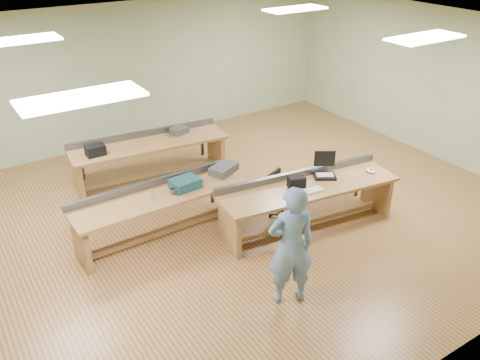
# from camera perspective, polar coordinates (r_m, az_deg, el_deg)

# --- Properties ---
(floor) EXTENTS (10.00, 10.00, 0.00)m
(floor) POSITION_cam_1_polar(r_m,az_deg,el_deg) (8.62, -1.65, -4.16)
(floor) COLOR olive
(floor) RESTS_ON ground
(ceiling) EXTENTS (10.00, 10.00, 0.00)m
(ceiling) POSITION_cam_1_polar(r_m,az_deg,el_deg) (7.49, -1.97, 15.76)
(ceiling) COLOR silver
(ceiling) RESTS_ON wall_back
(wall_back) EXTENTS (10.00, 0.04, 3.00)m
(wall_back) POSITION_cam_1_polar(r_m,az_deg,el_deg) (11.37, -12.53, 11.48)
(wall_back) COLOR #9CAA81
(wall_back) RESTS_ON floor
(wall_front) EXTENTS (10.00, 0.04, 3.00)m
(wall_front) POSITION_cam_1_polar(r_m,az_deg,el_deg) (5.35, 21.34, -9.18)
(wall_front) COLOR #9CAA81
(wall_front) RESTS_ON floor
(wall_right) EXTENTS (0.04, 8.00, 3.00)m
(wall_right) POSITION_cam_1_polar(r_m,az_deg,el_deg) (11.21, 21.00, 10.08)
(wall_right) COLOR #9CAA81
(wall_right) RESTS_ON floor
(fluor_panels) EXTENTS (6.20, 3.50, 0.03)m
(fluor_panels) POSITION_cam_1_polar(r_m,az_deg,el_deg) (7.49, -1.96, 15.53)
(fluor_panels) COLOR white
(fluor_panels) RESTS_ON ceiling
(workbench_front) EXTENTS (3.04, 1.17, 0.86)m
(workbench_front) POSITION_cam_1_polar(r_m,az_deg,el_deg) (8.18, 7.56, -1.76)
(workbench_front) COLOR #976A40
(workbench_front) RESTS_ON floor
(workbench_mid) EXTENTS (2.76, 0.79, 0.86)m
(workbench_mid) POSITION_cam_1_polar(r_m,az_deg,el_deg) (7.95, -9.05, -2.83)
(workbench_mid) COLOR #976A40
(workbench_mid) RESTS_ON floor
(workbench_back) EXTENTS (3.00, 1.06, 0.86)m
(workbench_back) POSITION_cam_1_polar(r_m,az_deg,el_deg) (9.79, -10.14, 3.18)
(workbench_back) COLOR #976A40
(workbench_back) RESTS_ON floor
(person) EXTENTS (0.71, 0.58, 1.69)m
(person) POSITION_cam_1_polar(r_m,az_deg,el_deg) (6.46, 5.73, -7.42)
(person) COLOR #6B8BAF
(person) RESTS_ON floor
(laptop_base) EXTENTS (0.44, 0.42, 0.04)m
(laptop_base) POSITION_cam_1_polar(r_m,az_deg,el_deg) (8.37, 9.50, 0.44)
(laptop_base) COLOR black
(laptop_base) RESTS_ON workbench_front
(laptop_screen) EXTENTS (0.30, 0.20, 0.27)m
(laptop_screen) POSITION_cam_1_polar(r_m,az_deg,el_deg) (8.38, 9.49, 2.39)
(laptop_screen) COLOR black
(laptop_screen) RESTS_ON laptop_base
(keyboard) EXTENTS (0.51, 0.21, 0.03)m
(keyboard) POSITION_cam_1_polar(r_m,az_deg,el_deg) (7.87, 7.66, -1.28)
(keyboard) COLOR beige
(keyboard) RESTS_ON workbench_front
(trackball_mouse) EXTENTS (0.14, 0.16, 0.07)m
(trackball_mouse) POSITION_cam_1_polar(r_m,az_deg,el_deg) (8.67, 14.47, 1.02)
(trackball_mouse) COLOR white
(trackball_mouse) RESTS_ON workbench_front
(camera_bag) EXTENTS (0.30, 0.24, 0.18)m
(camera_bag) POSITION_cam_1_polar(r_m,az_deg,el_deg) (7.97, 6.37, -0.22)
(camera_bag) COLOR black
(camera_bag) RESTS_ON workbench_front
(task_chair) EXTENTS (0.57, 0.57, 0.81)m
(task_chair) POSITION_cam_1_polar(r_m,az_deg,el_deg) (8.50, 4.56, -2.39)
(task_chair) COLOR black
(task_chair) RESTS_ON floor
(parts_bin_teal) EXTENTS (0.47, 0.37, 0.15)m
(parts_bin_teal) POSITION_cam_1_polar(r_m,az_deg,el_deg) (7.94, -6.20, -0.40)
(parts_bin_teal) COLOR #143A41
(parts_bin_teal) RESTS_ON workbench_mid
(parts_bin_grey) EXTENTS (0.56, 0.47, 0.13)m
(parts_bin_grey) POSITION_cam_1_polar(r_m,az_deg,el_deg) (8.38, -1.85, 1.24)
(parts_bin_grey) COLOR #373739
(parts_bin_grey) RESTS_ON workbench_mid
(mug) EXTENTS (0.12, 0.12, 0.09)m
(mug) POSITION_cam_1_polar(r_m,az_deg,el_deg) (7.82, -7.45, -1.25)
(mug) COLOR #373739
(mug) RESTS_ON workbench_mid
(drinks_can) EXTENTS (0.08, 0.08, 0.12)m
(drinks_can) POSITION_cam_1_polar(r_m,az_deg,el_deg) (7.72, -9.81, -1.72)
(drinks_can) COLOR #BDBDC1
(drinks_can) RESTS_ON workbench_mid
(storage_box_back) EXTENTS (0.33, 0.24, 0.19)m
(storage_box_back) POSITION_cam_1_polar(r_m,az_deg,el_deg) (9.34, -15.94, 3.23)
(storage_box_back) COLOR black
(storage_box_back) RESTS_ON workbench_back
(tray_back) EXTENTS (0.36, 0.30, 0.13)m
(tray_back) POSITION_cam_1_polar(r_m,az_deg,el_deg) (10.00, -6.83, 5.56)
(tray_back) COLOR #373739
(tray_back) RESTS_ON workbench_back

